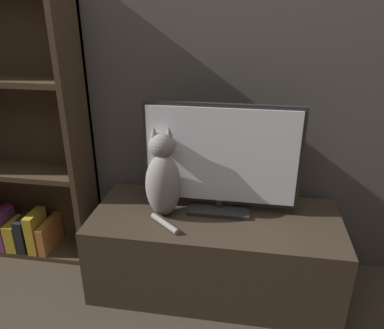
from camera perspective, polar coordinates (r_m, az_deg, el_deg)
name	(u,v)px	position (r m, az deg, el deg)	size (l,w,h in m)	color
wall_back	(227,23)	(1.92, 5.37, 20.65)	(4.80, 0.05, 2.60)	#47423D
tv_stand	(215,250)	(1.99, 3.46, -12.91)	(1.23, 0.54, 0.42)	#33281E
tv	(221,160)	(1.81, 4.42, 0.69)	(0.76, 0.18, 0.55)	black
cat	(163,178)	(1.80, -4.46, -2.11)	(0.21, 0.29, 0.45)	gray
bookshelf	(20,141)	(2.30, -24.77, 3.21)	(0.76, 0.28, 1.55)	#3D2D1E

